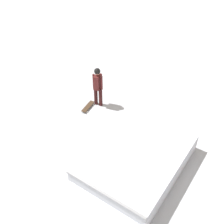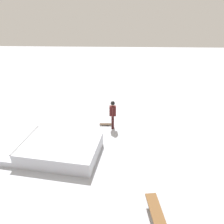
{
  "view_description": "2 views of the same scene",
  "coord_description": "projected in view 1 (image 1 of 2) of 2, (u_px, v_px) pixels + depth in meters",
  "views": [
    {
      "loc": [
        5.68,
        1.85,
        6.91
      ],
      "look_at": [
        -1.03,
        -1.48,
        0.9
      ],
      "focal_mm": 43.49,
      "sensor_mm": 36.0,
      "label": 1
    },
    {
      "loc": [
        -2.62,
        8.48,
        6.63
      ],
      "look_at": [
        -2.19,
        -2.81,
        1.0
      ],
      "focal_mm": 34.8,
      "sensor_mm": 36.0,
      "label": 2
    }
  ],
  "objects": [
    {
      "name": "ground_plane",
      "position": [
        138.0,
        163.0,
        8.94
      ],
      "size": [
        60.0,
        60.0,
        0.0
      ],
      "primitive_type": "plane",
      "color": "#B2B7C1"
    },
    {
      "name": "skater",
      "position": [
        98.0,
        84.0,
        10.81
      ],
      "size": [
        0.38,
        0.44,
        1.73
      ],
      "rotation": [
        0.0,
        0.0,
        3.16
      ],
      "color": "black",
      "rests_on": "ground"
    },
    {
      "name": "skate_ramp",
      "position": [
        129.0,
        170.0,
        8.31
      ],
      "size": [
        5.71,
        3.34,
        0.74
      ],
      "rotation": [
        0.0,
        0.0,
        -0.14
      ],
      "color": "silver",
      "rests_on": "ground"
    },
    {
      "name": "skateboard",
      "position": [
        88.0,
        106.0,
        11.21
      ],
      "size": [
        0.81,
        0.28,
        0.09
      ],
      "rotation": [
        0.0,
        0.0,
        3.17
      ],
      "color": "#3F2D1E",
      "rests_on": "ground"
    }
  ]
}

